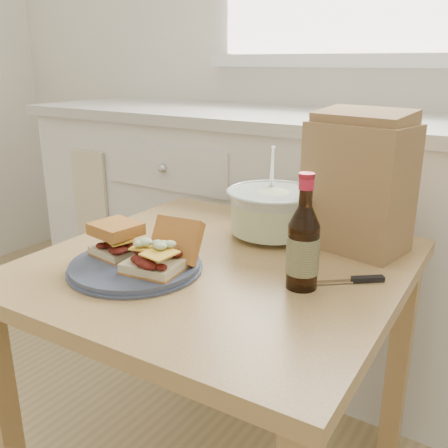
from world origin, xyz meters
The scene contains 9 objects.
cabinet_run centered at (0.00, 1.70, 0.47)m, with size 2.50×0.64×0.94m.
dining_table centered at (0.06, 0.92, 0.58)m, with size 0.84×0.84×0.68m.
plate centered at (-0.07, 0.77, 0.69)m, with size 0.29×0.29×0.02m, color #3B4660.
sandwich_left centered at (-0.13, 0.78, 0.74)m, with size 0.11×0.11×0.07m.
sandwich_right centered at (0.00, 0.78, 0.73)m, with size 0.13×0.17×0.10m.
coleslaw_bowl centered at (0.08, 1.13, 0.74)m, with size 0.24×0.24×0.24m.
beer_bottle centered at (0.28, 0.89, 0.77)m, with size 0.07×0.07×0.24m.
knife centered at (0.37, 0.98, 0.68)m, with size 0.14×0.12×0.01m.
paper_bag centered at (0.29, 1.17, 0.83)m, with size 0.23×0.15×0.31m, color #9D754C.
Camera 1 is at (0.66, 0.03, 1.12)m, focal length 40.00 mm.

